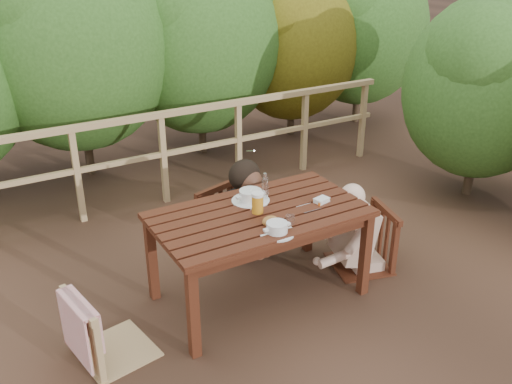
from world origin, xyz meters
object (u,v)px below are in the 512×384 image
soup_far (251,196)px  butter_tub (322,201)px  table (259,255)px  soup_near (277,228)px  bottle (265,187)px  bread_roll (270,221)px  chair_far (232,196)px  woman (231,178)px  beer_glass (258,204)px  diner_right (368,198)px  tumbler (290,221)px  chair_left (109,293)px  chair_right (363,215)px

soup_far → butter_tub: (0.46, -0.31, -0.03)m
table → soup_near: bearing=-98.5°
butter_tub → bottle: bearing=128.1°
table → butter_tub: bearing=-11.7°
bread_roll → chair_far: bearing=77.6°
bread_roll → bottle: 0.43m
woman → beer_glass: size_ratio=7.70×
table → diner_right: 1.06m
chair_far → beer_glass: size_ratio=5.74×
soup_far → soup_near: bearing=-99.5°
soup_far → tumbler: soup_far is taller
woman → diner_right: 1.21m
soup_far → bread_roll: (-0.07, -0.41, -0.01)m
chair_left → diner_right: diner_right is taller
beer_glass → butter_tub: 0.53m
diner_right → bread_roll: bearing=112.7°
beer_glass → soup_far: bearing=74.4°
woman → chair_right: bearing=115.7°
table → diner_right: bearing=-3.1°
bread_roll → bottle: bottle is taller
woman → butter_tub: woman is taller
soup_near → beer_glass: 0.33m
woman → soup_near: (-0.24, -1.16, 0.11)m
woman → tumbler: (-0.10, -1.10, 0.10)m
table → chair_right: bearing=-3.2°
soup_far → table: bearing=-101.0°
table → soup_far: (0.04, 0.20, 0.42)m
soup_near → bottle: 0.55m
chair_far → bread_roll: 1.08m
soup_near → soup_far: 0.54m
chair_right → bottle: (-0.84, 0.23, 0.36)m
woman → bottle: bearing=70.3°
table → chair_left: chair_left is taller
tumbler → bottle: bearing=82.7°
chair_left → woman: size_ratio=0.73×
bread_roll → chair_left: bearing=174.1°
soup_near → butter_tub: size_ratio=2.23×
table → diner_right: size_ratio=1.24×
table → woman: woman is taller
soup_near → bread_roll: bearing=81.0°
chair_left → soup_far: size_ratio=3.31×
soup_near → beer_glass: bearing=84.6°
soup_far → bread_roll: bearing=-99.6°
chair_left → tumbler: size_ratio=12.78×
woman → bottle: size_ratio=5.91×
bottle → butter_tub: bearing=-39.1°
table → diner_right: diner_right is taller
table → tumbler: bearing=-70.5°
woman → beer_glass: 0.88m
woman → beer_glass: bearing=59.4°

